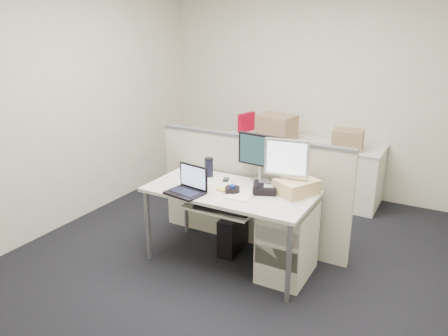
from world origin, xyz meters
The scene contains 26 objects.
floor centered at (0.00, 0.00, -0.01)m, with size 4.00×4.50×0.01m, color black.
wall_back centered at (0.00, 2.25, 1.35)m, with size 4.00×0.02×2.70m, color #BDB89F.
wall_left centered at (-2.00, 0.00, 1.35)m, with size 0.02×4.50×2.70m, color #BDB89F.
desk centered at (0.00, 0.00, 0.66)m, with size 1.50×0.75×0.73m.
keyboard_tray centered at (0.00, -0.18, 0.62)m, with size 0.62×0.32×0.02m, color beige.
drawer_pedestal centered at (0.55, 0.05, 0.33)m, with size 0.40×0.55×0.65m, color silver.
cubicle_partition centered at (0.00, 0.45, 0.55)m, with size 2.00×0.06×1.10m, color beige.
back_counter centered at (0.00, 1.93, 0.36)m, with size 2.00×0.60×0.72m, color silver.
monitor_main centered at (0.15, 0.32, 0.96)m, with size 0.46×0.18×0.46m, color black.
monitor_small centered at (0.46, 0.18, 0.97)m, with size 0.39×0.19×0.48m, color #B7B7BC.
laptop centered at (-0.30, -0.28, 0.85)m, with size 0.32×0.24×0.24m, color black.
trackball centered at (0.05, -0.05, 0.76)m, with size 0.13×0.13×0.05m, color black.
desk_phone centered at (0.30, 0.08, 0.76)m, with size 0.20×0.16×0.06m, color black.
paper_stack centered at (0.15, -0.08, 0.74)m, with size 0.20×0.25×0.01m, color silver.
sticky_pad centered at (-0.05, -0.04, 0.74)m, with size 0.09×0.09×0.01m, color gold.
travel_mug centered at (-0.35, 0.22, 0.82)m, with size 0.08×0.08×0.17m, color black.
banana centered at (0.28, 0.10, 0.75)m, with size 0.16×0.04×0.04m, color yellow.
cellphone centered at (-0.15, 0.20, 0.74)m, with size 0.05×0.09×0.01m, color black.
manila_folders centered at (0.55, 0.20, 0.79)m, with size 0.27×0.34×0.13m, color tan.
keyboard centered at (0.05, -0.22, 0.64)m, with size 0.49×0.18×0.03m, color black.
pc_tower_desk centered at (-0.07, 0.20, 0.19)m, with size 0.16×0.40×0.38m, color black.
pc_tower_spare_dark centered at (-1.05, 1.63, 0.23)m, with size 0.20×0.50×0.47m, color black.
pc_tower_spare_silver centered at (-1.30, 2.03, 0.20)m, with size 0.17×0.44×0.41m, color #B7B7BC.
cardboard_box_left centered at (-0.30, 1.81, 0.89)m, with size 0.44×0.33×0.33m, color #876049.
cardboard_box_right centered at (0.60, 1.81, 0.84)m, with size 0.34×0.27×0.25m, color #876049.
red_binder centered at (-0.83, 2.03, 0.85)m, with size 0.07×0.29×0.27m, color #A6001C.
Camera 1 is at (1.71, -3.23, 2.16)m, focal length 35.00 mm.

